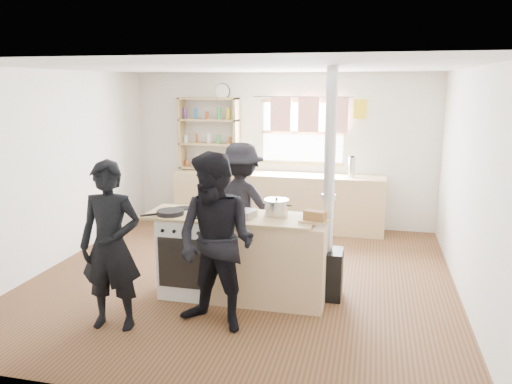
{
  "coord_description": "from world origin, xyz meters",
  "views": [
    {
      "loc": [
        1.49,
        -5.56,
        2.32
      ],
      "look_at": [
        0.19,
        -0.1,
        1.1
      ],
      "focal_mm": 35.0,
      "sensor_mm": 36.0,
      "label": 1
    }
  ],
  "objects_px": {
    "stockpot_stove": "(206,203)",
    "person_near_left": "(111,246)",
    "cooking_island": "(243,257)",
    "bread_board": "(315,217)",
    "flue_heater": "(327,241)",
    "roast_tray": "(239,213)",
    "stockpot_counter": "(276,207)",
    "thermos": "(352,167)",
    "person_near_right": "(216,243)",
    "person_far": "(241,206)",
    "skillet_greens": "(170,212)"
  },
  "relations": [
    {
      "from": "stockpot_stove",
      "to": "person_near_left",
      "type": "xyz_separation_m",
      "value": [
        -0.59,
        -1.06,
        -0.2
      ]
    },
    {
      "from": "cooking_island",
      "to": "bread_board",
      "type": "height_order",
      "value": "bread_board"
    },
    {
      "from": "cooking_island",
      "to": "flue_heater",
      "type": "distance_m",
      "value": 0.94
    },
    {
      "from": "flue_heater",
      "to": "stockpot_stove",
      "type": "bearing_deg",
      "value": -175.58
    },
    {
      "from": "roast_tray",
      "to": "bread_board",
      "type": "distance_m",
      "value": 0.81
    },
    {
      "from": "stockpot_counter",
      "to": "person_near_left",
      "type": "distance_m",
      "value": 1.76
    },
    {
      "from": "thermos",
      "to": "stockpot_stove",
      "type": "relative_size",
      "value": 1.3
    },
    {
      "from": "person_near_right",
      "to": "person_far",
      "type": "height_order",
      "value": "person_near_right"
    },
    {
      "from": "stockpot_counter",
      "to": "cooking_island",
      "type": "bearing_deg",
      "value": -162.71
    },
    {
      "from": "stockpot_stove",
      "to": "person_near_right",
      "type": "height_order",
      "value": "person_near_right"
    },
    {
      "from": "thermos",
      "to": "bread_board",
      "type": "relative_size",
      "value": 0.96
    },
    {
      "from": "bread_board",
      "to": "person_far",
      "type": "height_order",
      "value": "person_far"
    },
    {
      "from": "stockpot_stove",
      "to": "person_far",
      "type": "distance_m",
      "value": 0.85
    },
    {
      "from": "thermos",
      "to": "stockpot_stove",
      "type": "distance_m",
      "value": 3.03
    },
    {
      "from": "skillet_greens",
      "to": "stockpot_counter",
      "type": "height_order",
      "value": "stockpot_counter"
    },
    {
      "from": "roast_tray",
      "to": "cooking_island",
      "type": "bearing_deg",
      "value": 51.71
    },
    {
      "from": "roast_tray",
      "to": "person_far",
      "type": "height_order",
      "value": "person_far"
    },
    {
      "from": "skillet_greens",
      "to": "roast_tray",
      "type": "distance_m",
      "value": 0.76
    },
    {
      "from": "flue_heater",
      "to": "roast_tray",
      "type": "bearing_deg",
      "value": -164.78
    },
    {
      "from": "roast_tray",
      "to": "flue_heater",
      "type": "height_order",
      "value": "flue_heater"
    },
    {
      "from": "person_near_left",
      "to": "person_far",
      "type": "bearing_deg",
      "value": 60.62
    },
    {
      "from": "person_near_left",
      "to": "person_far",
      "type": "distance_m",
      "value": 2.02
    },
    {
      "from": "stockpot_counter",
      "to": "skillet_greens",
      "type": "bearing_deg",
      "value": -167.87
    },
    {
      "from": "cooking_island",
      "to": "person_near_right",
      "type": "relative_size",
      "value": 1.15
    },
    {
      "from": "person_near_left",
      "to": "person_near_right",
      "type": "distance_m",
      "value": 1.0
    },
    {
      "from": "bread_board",
      "to": "stockpot_stove",
      "type": "bearing_deg",
      "value": 171.56
    },
    {
      "from": "roast_tray",
      "to": "person_far",
      "type": "relative_size",
      "value": 0.22
    },
    {
      "from": "cooking_island",
      "to": "bread_board",
      "type": "relative_size",
      "value": 6.08
    },
    {
      "from": "skillet_greens",
      "to": "person_far",
      "type": "bearing_deg",
      "value": 63.76
    },
    {
      "from": "thermos",
      "to": "person_far",
      "type": "height_order",
      "value": "person_far"
    },
    {
      "from": "cooking_island",
      "to": "stockpot_counter",
      "type": "xyz_separation_m",
      "value": [
        0.35,
        0.11,
        0.55
      ]
    },
    {
      "from": "thermos",
      "to": "person_near_right",
      "type": "bearing_deg",
      "value": -107.13
    },
    {
      "from": "cooking_island",
      "to": "skillet_greens",
      "type": "height_order",
      "value": "skillet_greens"
    },
    {
      "from": "thermos",
      "to": "stockpot_counter",
      "type": "xyz_separation_m",
      "value": [
        -0.67,
        -2.66,
        -0.04
      ]
    },
    {
      "from": "stockpot_stove",
      "to": "person_far",
      "type": "xyz_separation_m",
      "value": [
        0.19,
        0.8,
        -0.21
      ]
    },
    {
      "from": "thermos",
      "to": "skillet_greens",
      "type": "bearing_deg",
      "value": -121.71
    },
    {
      "from": "thermos",
      "to": "person_near_right",
      "type": "height_order",
      "value": "person_near_right"
    },
    {
      "from": "stockpot_stove",
      "to": "stockpot_counter",
      "type": "height_order",
      "value": "stockpot_counter"
    },
    {
      "from": "person_near_left",
      "to": "person_far",
      "type": "xyz_separation_m",
      "value": [
        0.78,
        1.86,
        -0.01
      ]
    },
    {
      "from": "skillet_greens",
      "to": "person_far",
      "type": "distance_m",
      "value": 1.18
    },
    {
      "from": "thermos",
      "to": "stockpot_counter",
      "type": "height_order",
      "value": "thermos"
    },
    {
      "from": "stockpot_counter",
      "to": "person_far",
      "type": "xyz_separation_m",
      "value": [
        -0.61,
        0.8,
        -0.21
      ]
    },
    {
      "from": "stockpot_counter",
      "to": "person_near_right",
      "type": "bearing_deg",
      "value": -115.97
    },
    {
      "from": "thermos",
      "to": "skillet_greens",
      "type": "distance_m",
      "value": 3.41
    },
    {
      "from": "bread_board",
      "to": "person_near_left",
      "type": "bearing_deg",
      "value": -154.26
    },
    {
      "from": "cooking_island",
      "to": "roast_tray",
      "type": "xyz_separation_m",
      "value": [
        -0.03,
        -0.03,
        0.51
      ]
    },
    {
      "from": "skillet_greens",
      "to": "roast_tray",
      "type": "height_order",
      "value": "roast_tray"
    },
    {
      "from": "stockpot_stove",
      "to": "stockpot_counter",
      "type": "distance_m",
      "value": 0.8
    },
    {
      "from": "person_near_left",
      "to": "skillet_greens",
      "type": "bearing_deg",
      "value": 65.35
    },
    {
      "from": "stockpot_stove",
      "to": "person_near_right",
      "type": "xyz_separation_m",
      "value": [
        0.39,
        -0.85,
        -0.16
      ]
    }
  ]
}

